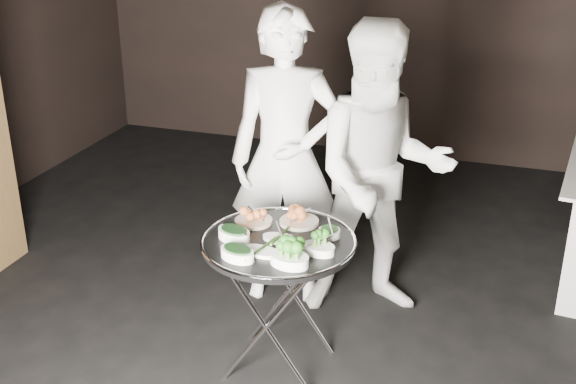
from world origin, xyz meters
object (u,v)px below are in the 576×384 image
(waiter_right, at_px, (380,174))
(tray_stand, at_px, (279,299))
(serving_tray, at_px, (278,242))
(waiter_left, at_px, (286,159))

(waiter_right, bearing_deg, tray_stand, -136.09)
(tray_stand, bearing_deg, waiter_right, 64.66)
(serving_tray, bearing_deg, tray_stand, 26.57)
(waiter_left, distance_m, waiter_right, 0.56)
(serving_tray, distance_m, waiter_right, 0.84)
(waiter_left, bearing_deg, serving_tray, -88.39)
(tray_stand, xyz_separation_m, waiter_right, (0.35, 0.75, 0.46))
(waiter_left, relative_size, waiter_right, 1.03)
(tray_stand, height_order, serving_tray, serving_tray)
(serving_tray, distance_m, waiter_left, 0.79)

